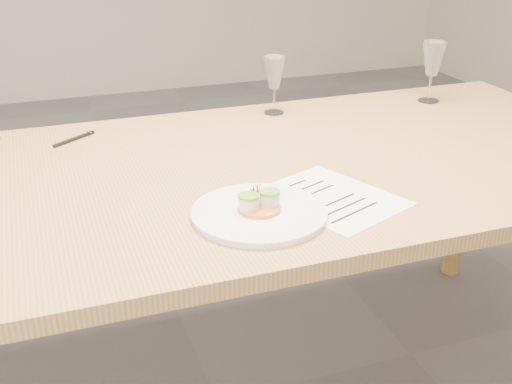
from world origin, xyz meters
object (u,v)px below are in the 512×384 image
object	(u,v)px
recipe_sheet	(331,198)
dining_table	(210,195)
ballpoint_pen	(74,139)
wine_glass_1	(274,74)
wine_glass_2	(433,60)
dinner_plate	(259,212)

from	to	relation	value
recipe_sheet	dining_table	bearing A→B (deg)	108.81
ballpoint_pen	wine_glass_1	bearing A→B (deg)	-32.03
wine_glass_1	wine_glass_2	xyz separation A→B (m)	(0.54, -0.05, 0.01)
dinner_plate	ballpoint_pen	distance (m)	0.71
dinner_plate	wine_glass_1	world-z (taller)	wine_glass_1
recipe_sheet	wine_glass_2	distance (m)	0.88
dinner_plate	wine_glass_2	world-z (taller)	wine_glass_2
recipe_sheet	dinner_plate	bearing A→B (deg)	168.29
dinner_plate	recipe_sheet	distance (m)	0.19
dining_table	wine_glass_2	world-z (taller)	wine_glass_2
dining_table	wine_glass_2	distance (m)	0.95
dining_table	ballpoint_pen	distance (m)	0.46
recipe_sheet	ballpoint_pen	xyz separation A→B (m)	(-0.51, 0.59, 0.00)
wine_glass_1	recipe_sheet	bearing A→B (deg)	-99.66
dining_table	wine_glass_2	bearing A→B (deg)	21.51
recipe_sheet	ballpoint_pen	size ratio (longest dim) A/B	3.02
dining_table	ballpoint_pen	world-z (taller)	ballpoint_pen
wine_glass_2	recipe_sheet	bearing A→B (deg)	-137.73
ballpoint_pen	wine_glass_2	bearing A→B (deg)	-36.77
dinner_plate	recipe_sheet	xyz separation A→B (m)	(0.19, 0.03, -0.01)
dining_table	recipe_sheet	world-z (taller)	recipe_sheet
wine_glass_2	dinner_plate	bearing A→B (deg)	-143.24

